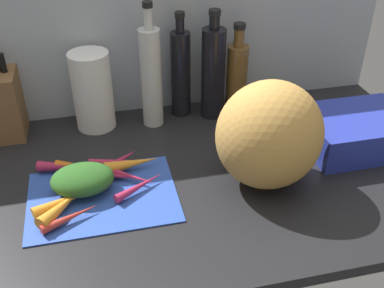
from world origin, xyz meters
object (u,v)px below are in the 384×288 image
(carrot_5, at_px, (123,174))
(bottle_3, at_px, (237,76))
(winter_squash, at_px, (269,135))
(bottle_0, at_px, (151,76))
(carrot_3, at_px, (132,163))
(paper_towel_roll, at_px, (93,91))
(carrot_11, at_px, (61,207))
(carrot_9, at_px, (80,176))
(carrot_7, at_px, (67,200))
(carrot_8, at_px, (68,167))
(bottle_1, at_px, (181,73))
(bottle_2, at_px, (213,72))
(carrot_0, at_px, (70,217))
(knife_block, at_px, (2,104))
(carrot_10, at_px, (78,167))
(cutting_board, at_px, (103,196))
(carrot_1, at_px, (114,164))
(carrot_4, at_px, (113,162))
(carrot_2, at_px, (138,186))
(carrot_6, at_px, (116,176))

(carrot_5, xyz_separation_m, bottle_3, (0.39, 0.29, 0.10))
(winter_squash, distance_m, bottle_0, 0.42)
(carrot_3, relative_size, paper_towel_roll, 0.60)
(carrot_3, distance_m, carrot_11, 0.22)
(carrot_9, bearing_deg, winter_squash, -11.78)
(carrot_7, xyz_separation_m, carrot_8, (0.00, 0.13, 0.00))
(bottle_1, distance_m, bottle_2, 0.10)
(carrot_0, distance_m, carrot_8, 0.19)
(knife_block, bearing_deg, carrot_10, -51.44)
(carrot_11, bearing_deg, cutting_board, 24.81)
(carrot_1, relative_size, carrot_4, 1.31)
(bottle_0, bearing_deg, bottle_1, 23.88)
(carrot_1, relative_size, winter_squash, 0.58)
(carrot_4, height_order, bottle_3, bottle_3)
(bottle_0, bearing_deg, carrot_5, -114.22)
(carrot_2, distance_m, carrot_3, 0.09)
(carrot_5, bearing_deg, carrot_8, 156.91)
(cutting_board, relative_size, carrot_5, 2.01)
(carrot_8, distance_m, paper_towel_roll, 0.27)
(carrot_6, distance_m, knife_block, 0.43)
(bottle_0, distance_m, bottle_2, 0.19)
(carrot_4, bearing_deg, winter_squash, -19.58)
(carrot_4, relative_size, carrot_11, 0.90)
(carrot_9, bearing_deg, carrot_0, -99.70)
(carrot_3, height_order, bottle_3, bottle_3)
(carrot_0, bearing_deg, carrot_3, 45.94)
(carrot_2, xyz_separation_m, carrot_6, (-0.05, 0.06, -0.00))
(carrot_2, bearing_deg, bottle_3, 43.79)
(carrot_2, distance_m, bottle_2, 0.46)
(carrot_5, xyz_separation_m, carrot_8, (-0.14, 0.06, 0.00))
(carrot_6, bearing_deg, carrot_1, 91.43)
(winter_squash, xyz_separation_m, bottle_2, (-0.04, 0.36, 0.01))
(carrot_5, distance_m, carrot_7, 0.16)
(cutting_board, height_order, winter_squash, winter_squash)
(carrot_5, xyz_separation_m, carrot_7, (-0.14, -0.08, 0.00))
(carrot_3, bearing_deg, bottle_3, 35.16)
(carrot_0, xyz_separation_m, carrot_5, (0.13, 0.14, 0.00))
(cutting_board, xyz_separation_m, carrot_11, (-0.10, -0.04, 0.02))
(carrot_9, relative_size, winter_squash, 0.48)
(carrot_7, xyz_separation_m, bottle_1, (0.36, 0.39, 0.12))
(carrot_11, xyz_separation_m, bottle_3, (0.55, 0.39, 0.09))
(carrot_3, height_order, bottle_1, bottle_1)
(bottle_2, bearing_deg, cutting_board, -137.82)
(carrot_1, distance_m, knife_block, 0.40)
(carrot_0, relative_size, bottle_1, 0.42)
(carrot_8, height_order, bottle_1, bottle_1)
(bottle_1, bearing_deg, carrot_0, -128.26)
(carrot_9, height_order, bottle_1, bottle_1)
(cutting_board, bearing_deg, carrot_5, 44.85)
(paper_towel_roll, bearing_deg, cutting_board, -91.02)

